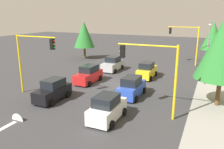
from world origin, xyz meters
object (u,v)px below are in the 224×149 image
at_px(traffic_signal_near_left, 152,66).
at_px(car_black, 53,91).
at_px(car_blue, 132,87).
at_px(tree_roadside_far, 213,36).
at_px(tree_opposite_side, 84,34).
at_px(car_red, 89,75).
at_px(street_lamp_curbside, 208,47).
at_px(car_silver, 113,64).
at_px(car_yellow, 147,71).
at_px(traffic_signal_far_left, 186,38).
at_px(car_white, 107,108).
at_px(tree_roadside_near, 224,46).
at_px(traffic_signal_near_right, 33,53).

height_order(traffic_signal_near_left, car_black, traffic_signal_near_left).
bearing_deg(car_blue, tree_roadside_far, 162.51).
bearing_deg(tree_opposite_side, car_red, 32.75).
bearing_deg(car_red, street_lamp_curbside, 107.70).
xyz_separation_m(traffic_signal_near_left, car_blue, (-3.40, -2.68, -3.07)).
distance_m(tree_opposite_side, car_red, 15.02).
distance_m(car_silver, car_blue, 10.46).
relative_size(traffic_signal_near_left, car_yellow, 1.37).
height_order(traffic_signal_far_left, car_white, traffic_signal_far_left).
relative_size(tree_opposite_side, car_black, 1.71).
bearing_deg(car_black, car_red, 178.71).
relative_size(car_white, car_blue, 0.93).
bearing_deg(street_lamp_curbside, tree_roadside_near, 13.05).
height_order(car_white, car_silver, same).
height_order(traffic_signal_far_left, car_silver, traffic_signal_far_left).
distance_m(traffic_signal_near_left, car_red, 10.89).
relative_size(tree_roadside_near, car_yellow, 1.92).
relative_size(tree_roadside_far, car_white, 1.73).
height_order(traffic_signal_near_right, car_red, traffic_signal_near_right).
bearing_deg(street_lamp_curbside, car_white, -27.89).
relative_size(traffic_signal_far_left, tree_roadside_near, 0.75).
height_order(tree_roadside_near, car_black, tree_roadside_near).
relative_size(tree_roadside_far, car_yellow, 1.60).
height_order(traffic_signal_far_left, car_yellow, traffic_signal_far_left).
bearing_deg(car_silver, traffic_signal_near_left, 35.42).
bearing_deg(tree_opposite_side, traffic_signal_near_right, 16.35).
distance_m(street_lamp_curbside, car_silver, 12.80).
height_order(tree_roadside_near, tree_opposite_side, tree_roadside_near).
relative_size(traffic_signal_near_left, car_red, 1.36).
height_order(tree_roadside_near, car_white, tree_roadside_near).
height_order(tree_roadside_near, tree_roadside_far, tree_roadside_near).
distance_m(traffic_signal_near_left, tree_opposite_side, 24.55).
bearing_deg(car_white, car_blue, -179.95).
relative_size(traffic_signal_near_left, tree_roadside_far, 0.86).
bearing_deg(traffic_signal_near_right, tree_roadside_far, 147.62).
height_order(tree_opposite_side, tree_roadside_far, tree_roadside_far).
distance_m(tree_opposite_side, car_black, 20.38).
relative_size(tree_opposite_side, tree_roadside_far, 1.00).
bearing_deg(car_blue, traffic_signal_far_left, 170.68).
xyz_separation_m(tree_roadside_near, car_silver, (-8.04, -13.38, -4.27)).
relative_size(traffic_signal_near_right, car_black, 1.52).
xyz_separation_m(tree_roadside_far, car_black, (24.54, -12.72, -3.38)).
distance_m(traffic_signal_near_right, tree_opposite_side, 18.76).
distance_m(traffic_signal_near_right, car_blue, 9.90).
relative_size(car_red, car_yellow, 1.01).
bearing_deg(car_red, traffic_signal_far_left, 148.36).
xyz_separation_m(traffic_signal_near_right, car_silver, (-12.04, 2.84, -3.21)).
bearing_deg(traffic_signal_near_right, car_white, 76.60).
bearing_deg(tree_roadside_far, car_silver, -45.99).
xyz_separation_m(traffic_signal_near_left, car_red, (-5.69, -8.77, -3.07)).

